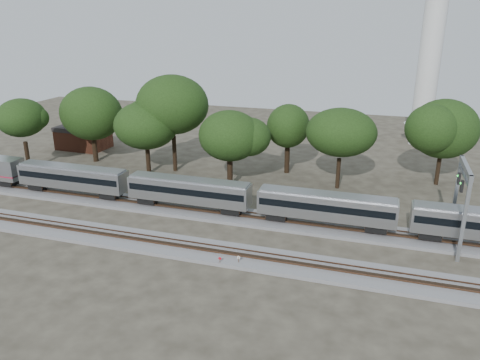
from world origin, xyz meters
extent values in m
plane|color=#383328|center=(0.00, 0.00, 0.00)|extent=(160.00, 160.00, 0.00)
cube|color=slate|center=(0.00, 6.00, 0.20)|extent=(160.00, 5.00, 0.40)
cube|color=brown|center=(0.00, 5.28, 0.66)|extent=(160.00, 0.08, 0.15)
cube|color=brown|center=(0.00, 6.72, 0.66)|extent=(160.00, 0.08, 0.15)
cube|color=slate|center=(0.00, -4.00, 0.20)|extent=(160.00, 5.00, 0.40)
cube|color=brown|center=(0.00, -4.72, 0.66)|extent=(160.00, 0.08, 0.15)
cube|color=brown|center=(0.00, -3.28, 0.66)|extent=(160.00, 0.08, 0.15)
cube|color=black|center=(-31.87, 6.00, 1.16)|extent=(2.47, 2.09, 0.85)
cube|color=#A9ABB0|center=(-20.39, 6.00, 3.01)|extent=(16.50, 2.85, 2.85)
cube|color=black|center=(-20.39, 6.00, 3.29)|extent=(15.94, 2.90, 0.85)
cube|color=gray|center=(-20.39, 6.00, 4.48)|extent=(16.13, 2.28, 0.33)
cube|color=black|center=(-26.37, 6.00, 1.16)|extent=(2.47, 2.09, 0.85)
cube|color=black|center=(-14.42, 6.00, 1.16)|extent=(2.47, 2.09, 0.85)
cube|color=#A9ABB0|center=(-2.52, 6.00, 3.01)|extent=(16.50, 2.85, 2.85)
cube|color=black|center=(-2.52, 6.00, 3.29)|extent=(15.94, 2.90, 0.85)
cube|color=gray|center=(-2.52, 6.00, 4.48)|extent=(16.13, 2.28, 0.33)
cube|color=black|center=(-8.50, 6.00, 1.16)|extent=(2.47, 2.09, 0.85)
cube|color=black|center=(3.45, 6.00, 1.16)|extent=(2.47, 2.09, 0.85)
cube|color=#A9ABB0|center=(15.35, 6.00, 3.01)|extent=(16.50, 2.85, 2.85)
cube|color=black|center=(15.35, 6.00, 3.29)|extent=(15.94, 2.90, 0.85)
cube|color=gray|center=(15.35, 6.00, 4.48)|extent=(16.13, 2.28, 0.33)
cube|color=black|center=(9.38, 6.00, 1.16)|extent=(2.47, 2.09, 0.85)
cube|color=black|center=(21.33, 6.00, 1.16)|extent=(2.47, 2.09, 0.85)
cube|color=black|center=(27.25, 6.00, 1.16)|extent=(2.47, 2.09, 0.85)
cylinder|color=#512D19|center=(6.16, -6.24, 0.45)|extent=(0.06, 0.06, 0.91)
cylinder|color=red|center=(6.16, -6.24, 0.86)|extent=(0.32, 0.05, 0.32)
cylinder|color=#512D19|center=(7.99, -5.62, 0.51)|extent=(0.07, 0.07, 1.01)
cylinder|color=silver|center=(7.99, -5.62, 0.96)|extent=(0.36, 0.05, 0.36)
cube|color=#512D19|center=(8.07, -5.51, 0.15)|extent=(0.55, 0.40, 0.30)
cylinder|color=silver|center=(28.09, 52.20, 14.59)|extent=(4.17, 4.17, 29.18)
cone|color=silver|center=(28.09, 52.20, 2.08)|extent=(6.67, 6.67, 4.17)
cube|color=gray|center=(29.87, 2.26, 4.81)|extent=(0.37, 0.37, 9.61)
cube|color=gray|center=(29.87, 9.74, 4.81)|extent=(0.37, 0.37, 9.61)
cube|color=gray|center=(29.87, 6.00, 9.29)|extent=(0.43, 7.90, 0.64)
cube|color=gray|center=(29.87, 6.00, 8.33)|extent=(0.27, 7.90, 0.27)
cube|color=black|center=(29.55, 4.72, 7.58)|extent=(0.27, 0.53, 1.28)
cube|color=black|center=(29.55, 7.28, 7.58)|extent=(0.27, 0.53, 1.28)
cube|color=brown|center=(-34.82, 28.97, 1.82)|extent=(9.29, 6.65, 3.64)
cube|color=black|center=(-34.82, 28.97, 4.05)|extent=(9.50, 6.85, 0.82)
cylinder|color=black|center=(-35.89, 14.78, 2.38)|extent=(0.70, 0.70, 4.75)
ellipsoid|color=black|center=(-35.89, 14.78, 8.82)|extent=(8.96, 8.96, 7.62)
cylinder|color=black|center=(-27.66, 22.11, 2.32)|extent=(0.70, 0.70, 4.65)
ellipsoid|color=black|center=(-27.66, 22.11, 8.63)|extent=(8.76, 8.76, 7.45)
cylinder|color=black|center=(-15.36, 18.86, 2.17)|extent=(0.70, 0.70, 4.34)
ellipsoid|color=black|center=(-15.36, 18.86, 8.07)|extent=(8.19, 8.19, 6.96)
cylinder|color=black|center=(-11.78, 21.44, 3.00)|extent=(0.70, 0.70, 6.00)
ellipsoid|color=black|center=(-11.78, 21.44, 11.14)|extent=(11.32, 11.32, 9.62)
cylinder|color=black|center=(-0.52, 16.87, 2.14)|extent=(0.70, 0.70, 4.28)
ellipsoid|color=black|center=(-0.52, 16.87, 7.95)|extent=(8.07, 8.07, 6.86)
cylinder|color=black|center=(6.32, 26.04, 2.13)|extent=(0.70, 0.70, 4.26)
ellipsoid|color=black|center=(6.32, 26.04, 7.91)|extent=(8.03, 8.03, 6.83)
cylinder|color=black|center=(15.16, 21.15, 2.32)|extent=(0.70, 0.70, 4.64)
ellipsoid|color=black|center=(15.16, 21.15, 8.61)|extent=(8.75, 8.75, 7.43)
cylinder|color=black|center=(29.59, 27.37, 2.36)|extent=(0.70, 0.70, 4.71)
ellipsoid|color=black|center=(29.59, 27.37, 8.75)|extent=(8.89, 8.89, 7.55)
camera|label=1|loc=(21.06, -46.61, 24.63)|focal=35.00mm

